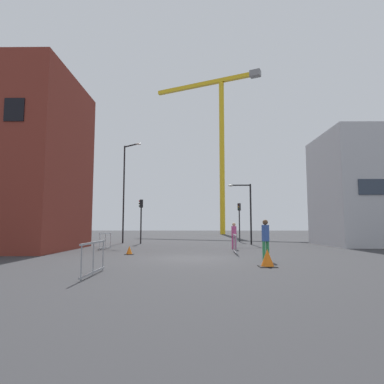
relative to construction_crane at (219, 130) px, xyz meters
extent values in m
plane|color=#333335|center=(-4.42, -41.58, -18.70)|extent=(160.00, 160.00, 0.00)
cube|color=maroon|center=(-16.78, -36.29, -12.96)|extent=(8.95, 8.33, 11.49)
cube|color=black|center=(-14.09, -40.48, -10.82)|extent=(1.10, 0.06, 1.30)
cylinder|color=gold|center=(0.48, -0.23, -4.96)|extent=(0.90, 0.90, 27.49)
cube|color=gold|center=(-2.64, 1.23, 9.18)|extent=(18.13, 8.98, 0.70)
cube|color=slate|center=(6.19, -2.90, 9.18)|extent=(2.14, 1.85, 1.10)
cylinder|color=black|center=(-10.77, -28.08, -14.25)|extent=(0.14, 0.14, 8.90)
cube|color=black|center=(-10.01, -28.68, -9.90)|extent=(1.57, 1.29, 0.10)
ellipsoid|color=silver|center=(-9.26, -29.29, -9.92)|extent=(0.44, 0.24, 0.16)
cylinder|color=black|center=(0.42, -30.14, -16.17)|extent=(0.14, 0.14, 5.07)
cube|color=black|center=(-0.41, -30.11, -13.73)|extent=(1.65, 0.17, 0.10)
ellipsoid|color=silver|center=(-1.23, -30.08, -13.75)|extent=(0.44, 0.24, 0.16)
cylinder|color=#2D2D30|center=(0.01, -25.93, -17.20)|extent=(0.12, 0.12, 3.02)
cube|color=#2D2D30|center=(0.01, -25.93, -15.34)|extent=(0.34, 0.36, 0.70)
sphere|color=#390605|center=(-0.07, -26.09, -15.12)|extent=(0.11, 0.11, 0.11)
sphere|color=#F2A514|center=(-0.07, -26.09, -15.34)|extent=(0.11, 0.11, 0.11)
sphere|color=#07330F|center=(-0.07, -26.09, -15.56)|extent=(0.11, 0.11, 0.11)
cylinder|color=black|center=(-9.00, -28.93, -17.13)|extent=(0.12, 0.12, 3.15)
cube|color=black|center=(-9.00, -28.93, -15.20)|extent=(0.34, 0.31, 0.70)
sphere|color=red|center=(-9.17, -28.98, -14.98)|extent=(0.11, 0.11, 0.11)
sphere|color=#3C2905|center=(-9.17, -28.98, -15.20)|extent=(0.11, 0.11, 0.11)
sphere|color=#07330F|center=(-9.17, -28.98, -15.42)|extent=(0.11, 0.11, 0.11)
cylinder|color=#D14C8C|center=(-1.54, -35.49, -18.28)|extent=(0.14, 0.14, 0.84)
cylinder|color=#D14C8C|center=(-1.71, -35.39, -18.28)|extent=(0.14, 0.14, 0.84)
cylinder|color=#D14C8C|center=(-1.62, -35.44, -17.51)|extent=(0.34, 0.34, 0.70)
sphere|color=tan|center=(-1.62, -35.44, -17.04)|extent=(0.23, 0.23, 0.23)
cylinder|color=#2D844C|center=(-0.93, -42.55, -18.26)|extent=(0.14, 0.14, 0.89)
cylinder|color=#2D844C|center=(-1.11, -42.63, -18.26)|extent=(0.14, 0.14, 0.89)
cylinder|color=#33519E|center=(-1.02, -42.59, -17.45)|extent=(0.34, 0.34, 0.74)
sphere|color=brown|center=(-1.02, -42.59, -16.96)|extent=(0.24, 0.24, 0.24)
cube|color=gray|center=(-1.94, -38.65, -17.65)|extent=(0.18, 2.58, 0.06)
cube|color=gray|center=(-1.94, -38.65, -18.60)|extent=(0.18, 2.58, 0.06)
cylinder|color=gray|center=(-2.00, -39.81, -18.18)|extent=(0.04, 0.04, 1.05)
cylinder|color=gray|center=(-1.94, -38.65, -18.18)|extent=(0.04, 0.04, 1.05)
cylinder|color=gray|center=(-1.89, -37.50, -18.18)|extent=(0.04, 0.04, 1.05)
cube|color=#B2B5BA|center=(-10.35, -35.25, -17.65)|extent=(0.31, 2.05, 0.06)
cube|color=#B2B5BA|center=(-10.35, -35.25, -18.60)|extent=(0.31, 2.05, 0.06)
cylinder|color=#B2B5BA|center=(-10.46, -36.17, -18.18)|extent=(0.04, 0.04, 1.05)
cylinder|color=#B2B5BA|center=(-10.35, -35.25, -18.18)|extent=(0.04, 0.04, 1.05)
cylinder|color=#B2B5BA|center=(-10.23, -34.33, -18.18)|extent=(0.04, 0.04, 1.05)
cube|color=gray|center=(-7.51, -46.96, -17.65)|extent=(0.06, 2.47, 0.06)
cube|color=gray|center=(-7.51, -46.96, -18.60)|extent=(0.06, 2.47, 0.06)
cylinder|color=gray|center=(-7.51, -48.07, -18.18)|extent=(0.04, 0.04, 1.05)
cylinder|color=gray|center=(-7.51, -46.96, -18.18)|extent=(0.04, 0.04, 1.05)
cylinder|color=gray|center=(-7.51, -45.84, -18.18)|extent=(0.04, 0.04, 1.05)
cube|color=black|center=(-7.86, -39.43, -18.69)|extent=(0.46, 0.46, 0.03)
cone|color=orange|center=(-7.86, -39.43, -18.47)|extent=(0.36, 0.36, 0.47)
cube|color=black|center=(-1.41, -44.69, -18.69)|extent=(0.68, 0.68, 0.03)
cone|color=orange|center=(-1.41, -44.69, -18.36)|extent=(0.52, 0.52, 0.69)
camera|label=1|loc=(-4.19, -57.65, -17.08)|focal=30.63mm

